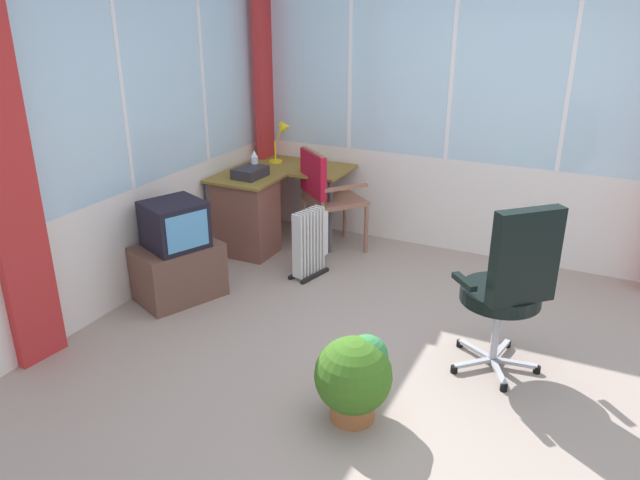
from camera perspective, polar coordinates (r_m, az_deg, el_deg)
The scene contains 15 objects.
ground at distance 4.20m, azimuth 10.07°, elevation -11.46°, with size 4.91×5.80×0.06m, color gray.
north_window_panel at distance 4.83m, azimuth -17.95°, elevation 10.05°, with size 3.91×0.07×2.70m.
east_window_panel at distance 5.54m, azimuth 17.00°, elevation 11.60°, with size 0.07×4.80×2.70m.
curtain_north_left at distance 4.08m, azimuth -27.28°, elevation 5.92°, with size 0.33×0.07×2.60m, color red.
curtain_corner at distance 6.21m, azimuth -5.09°, elevation 13.03°, with size 0.33×0.07×2.60m, color red.
desk at distance 5.69m, azimuth -6.61°, elevation 2.67°, with size 1.12×1.05×0.72m.
desk_lamp at distance 6.05m, azimuth -3.46°, elevation 9.82°, with size 0.22×0.19×0.40m.
tv_remote at distance 5.93m, azimuth -0.30°, elevation 7.07°, with size 0.04×0.15×0.02m, color black.
spray_bottle at distance 5.68m, azimuth -6.15°, elevation 7.26°, with size 0.06×0.06×0.22m.
paper_tray at distance 5.57m, azimuth -6.56°, elevation 6.31°, with size 0.30×0.23×0.09m, color #2C2931.
wooden_armchair at distance 5.59m, azimuth 0.24°, elevation 4.93°, with size 0.68×0.68×0.97m.
office_chair at distance 3.87m, azimuth 17.45°, elevation -3.68°, with size 0.61×0.60×1.15m.
tv_on_stand at distance 4.90m, azimuth -13.21°, elevation -1.51°, with size 0.76×0.66×0.80m.
space_heater at distance 5.19m, azimuth -0.87°, elevation -0.21°, with size 0.41×0.25×0.60m.
potted_plant at distance 3.50m, azimuth 3.30°, elevation -12.52°, with size 0.44×0.44×0.51m.
Camera 1 is at (-3.41, -0.86, 2.27)m, focal length 34.17 mm.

